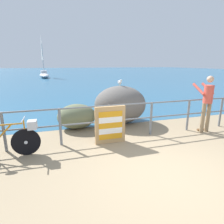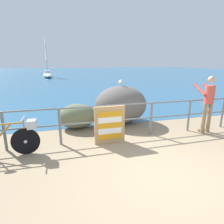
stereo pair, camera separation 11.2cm
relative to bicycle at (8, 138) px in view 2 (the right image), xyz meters
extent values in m
cube|color=#937F60|center=(3.19, 18.24, -0.51)|extent=(120.00, 120.00, 0.10)
cube|color=#285B7F|center=(3.19, 46.57, -0.46)|extent=(120.00, 90.00, 0.01)
cylinder|color=slate|center=(-0.16, 0.35, 0.05)|extent=(0.07, 0.07, 1.02)
cylinder|color=slate|center=(1.18, 0.35, 0.05)|extent=(0.07, 0.07, 1.02)
cylinder|color=slate|center=(2.52, 0.35, 0.05)|extent=(0.07, 0.07, 1.02)
cylinder|color=slate|center=(3.86, 0.35, 0.05)|extent=(0.07, 0.07, 1.02)
cylinder|color=slate|center=(5.20, 0.35, 0.05)|extent=(0.07, 0.07, 1.02)
cylinder|color=slate|center=(6.54, 0.35, 0.05)|extent=(0.07, 0.07, 1.02)
cylinder|color=slate|center=(3.19, 0.35, 0.54)|extent=(9.38, 0.04, 0.04)
cylinder|color=slate|center=(3.19, 0.35, 0.09)|extent=(9.38, 0.04, 0.04)
cylinder|color=black|center=(0.37, -0.01, -0.13)|extent=(0.66, 0.05, 0.66)
cylinder|color=#B7BCC6|center=(0.37, -0.01, -0.13)|extent=(0.08, 0.06, 0.08)
cylinder|color=#B27219|center=(-0.12, 0.00, 0.10)|extent=(0.50, 0.05, 0.50)
cylinder|color=#B27219|center=(0.37, -0.01, 0.15)|extent=(0.03, 0.03, 0.57)
cylinder|color=#B7BCC6|center=(0.37, -0.01, 0.44)|extent=(0.04, 0.48, 0.03)
cube|color=#B7BCC6|center=(0.55, -0.01, 0.29)|extent=(0.20, 0.24, 0.20)
cylinder|color=#8C7251|center=(5.52, 0.05, 0.01)|extent=(0.12, 0.12, 0.95)
ellipsoid|color=#513319|center=(5.52, 0.11, -0.42)|extent=(0.11, 0.26, 0.08)
cylinder|color=#8C7251|center=(5.72, 0.06, 0.01)|extent=(0.12, 0.12, 0.95)
ellipsoid|color=#513319|center=(5.72, 0.12, -0.42)|extent=(0.11, 0.26, 0.08)
cylinder|color=#CC4C3F|center=(5.62, 0.05, 0.76)|extent=(0.28, 0.28, 0.55)
sphere|color=tan|center=(5.62, 0.05, 1.22)|extent=(0.20, 0.20, 0.20)
cylinder|color=#CC4C3F|center=(5.44, 0.29, 0.90)|extent=(0.09, 0.52, 0.34)
cylinder|color=#CC4C3F|center=(5.80, 0.30, 0.90)|extent=(0.09, 0.52, 0.34)
cube|color=tan|center=(2.49, 0.10, 0.06)|extent=(0.84, 0.09, 1.04)
cube|color=orange|center=(2.49, 0.05, -0.26)|extent=(0.66, 0.01, 0.16)
cube|color=white|center=(2.49, 0.05, -0.10)|extent=(0.66, 0.01, 0.16)
cube|color=orange|center=(2.49, 0.05, 0.06)|extent=(0.66, 0.01, 0.16)
cube|color=white|center=(2.49, 0.05, 0.21)|extent=(0.66, 0.01, 0.16)
cube|color=orange|center=(2.49, 0.05, 0.37)|extent=(0.66, 0.01, 0.16)
ellipsoid|color=#605B56|center=(3.36, 1.80, 0.21)|extent=(1.90, 1.68, 1.36)
ellipsoid|color=#61684A|center=(1.75, 1.61, -0.05)|extent=(1.28, 0.99, 0.82)
cylinder|color=gold|center=(3.39, 1.89, 0.92)|extent=(0.01, 0.01, 0.06)
cylinder|color=gold|center=(3.35, 1.89, 0.92)|extent=(0.01, 0.01, 0.06)
ellipsoid|color=white|center=(3.37, 1.89, 1.02)|extent=(0.12, 0.27, 0.13)
ellipsoid|color=#9E9EA3|center=(3.37, 1.91, 1.05)|extent=(0.13, 0.25, 0.06)
sphere|color=white|center=(3.37, 1.77, 1.09)|extent=(0.08, 0.08, 0.08)
cone|color=gold|center=(3.38, 1.72, 1.08)|extent=(0.03, 0.05, 0.02)
ellipsoid|color=white|center=(-0.34, 26.10, -0.11)|extent=(1.89, 4.54, 0.70)
cube|color=silver|center=(-0.39, 26.39, 0.42)|extent=(0.97, 1.40, 0.36)
cylinder|color=#B2B2B7|center=(-0.32, 25.90, 2.34)|extent=(0.10, 0.10, 4.20)
pyramid|color=white|center=(-0.42, 26.64, 3.92)|extent=(0.28, 1.59, 3.57)
camera|label=1|loc=(1.13, -4.55, 1.68)|focal=30.10mm
camera|label=2|loc=(1.24, -4.59, 1.68)|focal=30.10mm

